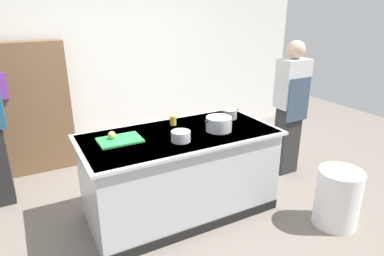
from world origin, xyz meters
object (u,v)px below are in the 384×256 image
object	(u,v)px
trash_bin	(337,198)
onion	(112,135)
person_chef	(290,106)
mixing_bowl	(181,136)
stock_pot	(219,124)
bookshelf	(25,110)
sauce_pan	(229,114)
juice_cup	(173,120)

from	to	relation	value
trash_bin	onion	bearing A→B (deg)	150.67
person_chef	mixing_bowl	bearing A→B (deg)	104.04
mixing_bowl	trash_bin	world-z (taller)	mixing_bowl
stock_pot	trash_bin	distance (m)	1.40
bookshelf	mixing_bowl	bearing A→B (deg)	-58.06
onion	mixing_bowl	bearing A→B (deg)	-29.04
bookshelf	trash_bin	bearing A→B (deg)	-46.66
person_chef	bookshelf	world-z (taller)	person_chef
person_chef	bookshelf	xyz separation A→B (m)	(-2.96, 1.63, -0.06)
trash_bin	mixing_bowl	bearing A→B (deg)	150.55
sauce_pan	bookshelf	world-z (taller)	bookshelf
juice_cup	sauce_pan	bearing A→B (deg)	-8.83
sauce_pan	stock_pot	bearing A→B (deg)	-139.03
sauce_pan	mixing_bowl	bearing A→B (deg)	-156.24
mixing_bowl	trash_bin	size ratio (longest dim) A/B	0.31
onion	trash_bin	distance (m)	2.31
trash_bin	person_chef	xyz separation A→B (m)	(0.36, 1.12, 0.62)
juice_cup	stock_pot	bearing A→B (deg)	-47.96
person_chef	sauce_pan	bearing A→B (deg)	92.97
stock_pot	sauce_pan	bearing A→B (deg)	40.97
mixing_bowl	bookshelf	xyz separation A→B (m)	(-1.24, 1.98, -0.10)
mixing_bowl	bookshelf	size ratio (longest dim) A/B	0.11
trash_bin	person_chef	distance (m)	1.33
mixing_bowl	bookshelf	world-z (taller)	bookshelf
stock_pot	sauce_pan	distance (m)	0.42
mixing_bowl	person_chef	bearing A→B (deg)	11.59
sauce_pan	bookshelf	xyz separation A→B (m)	(-2.02, 1.64, -0.10)
sauce_pan	mixing_bowl	xyz separation A→B (m)	(-0.78, -0.34, -0.00)
stock_pot	bookshelf	bearing A→B (deg)	131.74
mixing_bowl	bookshelf	bearing A→B (deg)	121.94
onion	stock_pot	size ratio (longest dim) A/B	0.23
onion	person_chef	distance (m)	2.29
onion	stock_pot	bearing A→B (deg)	-13.25
bookshelf	stock_pot	bearing A→B (deg)	-48.26
sauce_pan	onion	bearing A→B (deg)	-178.79
sauce_pan	trash_bin	bearing A→B (deg)	-62.63
mixing_bowl	juice_cup	bearing A→B (deg)	73.58
sauce_pan	trash_bin	size ratio (longest dim) A/B	0.40
onion	juice_cup	bearing A→B (deg)	10.49
person_chef	juice_cup	bearing A→B (deg)	89.12
onion	person_chef	xyz separation A→B (m)	(2.29, 0.04, -0.04)
stock_pot	juice_cup	world-z (taller)	stock_pot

